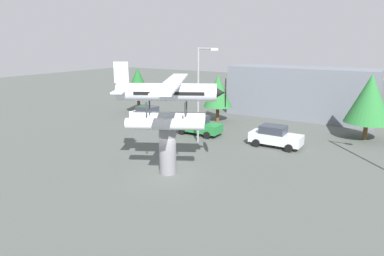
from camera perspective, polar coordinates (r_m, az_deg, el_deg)
The scene contains 11 objects.
ground_plane at distance 22.53m, azimuth -4.06°, elevation -7.60°, with size 140.00×140.00×0.00m, color #4C514C.
display_pedestal at distance 21.97m, azimuth -4.13°, elevation -3.70°, with size 1.10×1.10×3.23m, color slate.
floatplane_monument at distance 21.17m, azimuth -3.94°, elevation 4.78°, with size 7.10×9.69×4.00m.
car_near_white at distance 36.29m, azimuth -7.31°, elevation 2.29°, with size 4.20×2.02×1.76m.
car_mid_green at distance 31.37m, azimuth 1.09°, elevation 0.48°, with size 4.20×2.02×1.76m.
car_far_silver at distance 28.54m, azimuth 13.88°, elevation -1.36°, with size 4.20×2.02×1.76m.
streetlight_primary at distance 28.18m, azimuth 1.39°, elevation 6.66°, with size 1.84×0.28×7.99m.
storefront_building at distance 40.43m, azimuth 17.80°, elevation 5.76°, with size 15.92×5.07×5.65m, color slate.
tree_west at distance 41.33m, azimuth -9.15°, elevation 7.58°, with size 3.15×3.15×5.41m.
tree_east at distance 36.16m, azimuth 4.41°, elevation 6.25°, with size 3.05×3.05×5.04m.
tree_center_back at distance 32.75m, azimuth 27.82°, elevation 4.39°, with size 3.80×3.80×5.79m.
Camera 1 is at (12.32, -16.87, 8.43)m, focal length 31.54 mm.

